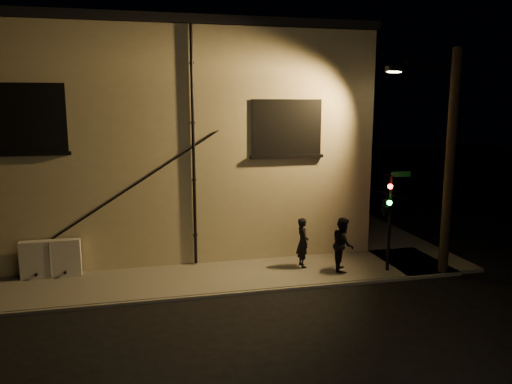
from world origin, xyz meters
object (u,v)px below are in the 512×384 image
object	(u,v)px
pedestrian_a	(303,243)
traffic_signal	(387,206)
streetlamp_pole	(447,159)
utility_cabinet	(51,259)
pedestrian_b	(343,244)

from	to	relation	value
pedestrian_a	traffic_signal	world-z (taller)	traffic_signal
streetlamp_pole	utility_cabinet	bearing A→B (deg)	169.06
utility_cabinet	pedestrian_a	distance (m)	8.57
traffic_signal	utility_cabinet	bearing A→B (deg)	169.17
utility_cabinet	traffic_signal	size ratio (longest dim) A/B	0.55
utility_cabinet	pedestrian_a	bearing A→B (deg)	-6.40
streetlamp_pole	traffic_signal	bearing A→B (deg)	168.41
pedestrian_a	pedestrian_b	size ratio (longest dim) A/B	0.95
traffic_signal	streetlamp_pole	world-z (taller)	streetlamp_pole
traffic_signal	streetlamp_pole	bearing A→B (deg)	-11.59
traffic_signal	pedestrian_b	bearing A→B (deg)	159.86
pedestrian_b	streetlamp_pole	size ratio (longest dim) A/B	0.25
utility_cabinet	pedestrian_a	size ratio (longest dim) A/B	1.08
pedestrian_a	pedestrian_b	world-z (taller)	pedestrian_b
utility_cabinet	pedestrian_b	xyz separation A→B (m)	(9.75, -1.63, 0.31)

